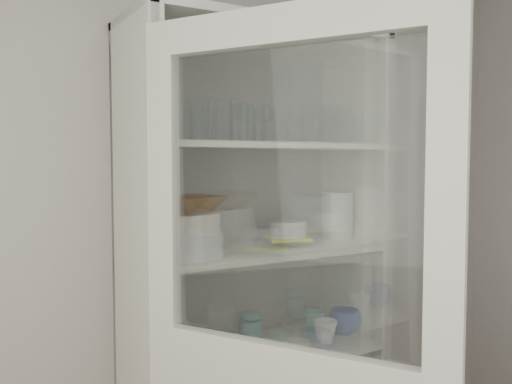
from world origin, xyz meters
TOP-DOWN VIEW (x-y plane):
  - wall_back at (0.00, 1.50)m, footprint 3.60×0.02m
  - pantry_cabinet at (0.20, 1.34)m, footprint 1.00×0.45m
  - tumbler_0 at (-0.21, 1.15)m, footprint 0.09×0.09m
  - tumbler_1 at (-0.09, 1.16)m, footprint 0.08×0.08m
  - tumbler_2 at (-0.00, 1.16)m, footprint 0.08×0.08m
  - tumbler_3 at (0.10, 1.17)m, footprint 0.07×0.07m
  - tumbler_4 at (0.48, 1.14)m, footprint 0.09×0.09m
  - tumbler_5 at (0.46, 1.16)m, footprint 0.08×0.08m
  - tumbler_6 at (0.51, 1.14)m, footprint 0.10×0.10m
  - tumbler_7 at (-0.21, 1.24)m, footprint 0.10×0.10m
  - tumbler_8 at (0.05, 1.25)m, footprint 0.09×0.09m
  - tumbler_9 at (0.21, 1.28)m, footprint 0.08×0.08m
  - goblet_0 at (-0.21, 1.38)m, footprint 0.08×0.08m
  - goblet_1 at (0.18, 1.35)m, footprint 0.08×0.08m
  - goblet_2 at (0.29, 1.35)m, footprint 0.08×0.08m
  - goblet_3 at (0.61, 1.34)m, footprint 0.07×0.07m
  - plate_stack_front at (-0.11, 1.21)m, footprint 0.24×0.24m
  - plate_stack_back at (-0.05, 1.40)m, footprint 0.22×0.22m
  - cream_bowl at (-0.11, 1.21)m, footprint 0.26×0.26m
  - terracotta_bowl at (-0.11, 1.21)m, footprint 0.30×0.30m
  - glass_platter at (0.35, 1.27)m, footprint 0.37×0.37m
  - yellow_trivet at (0.35, 1.27)m, footprint 0.21×0.21m
  - white_ramekin at (0.35, 1.27)m, footprint 0.17×0.17m
  - grey_bowl_stack at (0.61, 1.28)m, footprint 0.14×0.14m
  - mug_blue at (0.61, 1.23)m, footprint 0.16×0.16m
  - mug_teal at (0.51, 1.31)m, footprint 0.11×0.11m
  - mug_white at (0.47, 1.18)m, footprint 0.13×0.13m
  - teal_jar at (0.21, 1.33)m, footprint 0.09×0.09m
  - measuring_cups at (0.02, 1.22)m, footprint 0.11×0.11m
  - white_canister at (-0.13, 1.29)m, footprint 0.15×0.15m

SIDE VIEW (x-z plane):
  - measuring_cups at x=0.02m, z-range 0.86..0.90m
  - mug_teal at x=0.51m, z-range 0.86..0.95m
  - mug_white at x=0.47m, z-range 0.86..0.95m
  - mug_blue at x=0.61m, z-range 0.86..0.96m
  - teal_jar at x=0.21m, z-range 0.86..0.97m
  - white_canister at x=-0.13m, z-range 0.86..1.00m
  - pantry_cabinet at x=0.20m, z-range -0.11..1.99m
  - glass_platter at x=0.35m, z-range 1.26..1.28m
  - yellow_trivet at x=0.35m, z-range 1.28..1.29m
  - plate_stack_back at x=-0.05m, z-range 1.26..1.32m
  - wall_back at x=0.00m, z-range 0.00..2.60m
  - plate_stack_front at x=-0.11m, z-range 1.26..1.34m
  - white_ramekin at x=0.35m, z-range 1.29..1.35m
  - grey_bowl_stack at x=0.61m, z-range 1.26..1.46m
  - cream_bowl at x=-0.11m, z-range 1.34..1.41m
  - terracotta_bowl at x=-0.11m, z-range 1.41..1.47m
  - tumbler_3 at x=0.10m, z-range 1.66..1.79m
  - tumbler_1 at x=-0.09m, z-range 1.66..1.80m
  - tumbler_5 at x=0.46m, z-range 1.66..1.80m
  - tumbler_0 at x=-0.21m, z-range 1.66..1.80m
  - tumbler_2 at x=0.00m, z-range 1.66..1.80m
  - tumbler_4 at x=0.48m, z-range 1.66..1.80m
  - tumbler_8 at x=0.05m, z-range 1.66..1.80m
  - tumbler_9 at x=0.21m, z-range 1.66..1.81m
  - tumbler_6 at x=0.51m, z-range 1.66..1.81m
  - goblet_3 at x=0.61m, z-range 1.66..1.81m
  - tumbler_7 at x=-0.21m, z-range 1.66..1.81m
  - goblet_2 at x=0.29m, z-range 1.66..1.84m
  - goblet_1 at x=0.18m, z-range 1.66..1.84m
  - goblet_0 at x=-0.21m, z-range 1.66..1.85m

